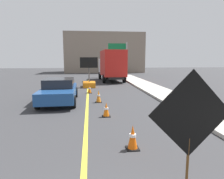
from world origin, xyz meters
TOP-DOWN VIEW (x-y plane):
  - lane_center_stripe at (0.00, 6.00)m, footprint 0.14×36.00m
  - roadwork_sign at (1.99, 2.60)m, footprint 1.63×0.11m
  - arrow_board_trailer at (0.10, 17.51)m, footprint 1.60×1.81m
  - box_truck at (2.72, 22.36)m, footprint 2.79×6.72m
  - pickup_car at (-1.65, 11.08)m, footprint 2.15×4.66m
  - highway_guide_sign at (4.76, 28.16)m, footprint 2.79×0.21m
  - far_building_block at (3.08, 39.57)m, footprint 15.04×7.16m
  - traffic_cone_near_sign at (1.33, 4.45)m, footprint 0.36×0.36m
  - traffic_cone_mid_lane at (0.86, 7.74)m, footprint 0.36×0.36m
  - traffic_cone_far_lane at (0.66, 10.72)m, footprint 0.36×0.36m
  - traffic_cone_curbside at (0.13, 14.04)m, footprint 0.36×0.36m

SIDE VIEW (x-z plane):
  - lane_center_stripe at x=0.00m, z-range 0.00..0.01m
  - traffic_cone_mid_lane at x=0.86m, z-range -0.01..0.63m
  - traffic_cone_curbside at x=0.13m, z-range -0.01..0.64m
  - traffic_cone_near_sign at x=1.33m, z-range -0.01..0.70m
  - traffic_cone_far_lane at x=0.66m, z-range -0.01..0.73m
  - arrow_board_trailer at x=0.10m, z-range -0.87..1.83m
  - pickup_car at x=-1.65m, z-range 0.01..1.39m
  - roadwork_sign at x=1.99m, z-range 0.30..2.64m
  - box_truck at x=2.72m, z-range 0.12..3.63m
  - highway_guide_sign at x=4.76m, z-range 0.92..5.92m
  - far_building_block at x=3.08m, z-range 0.00..7.55m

